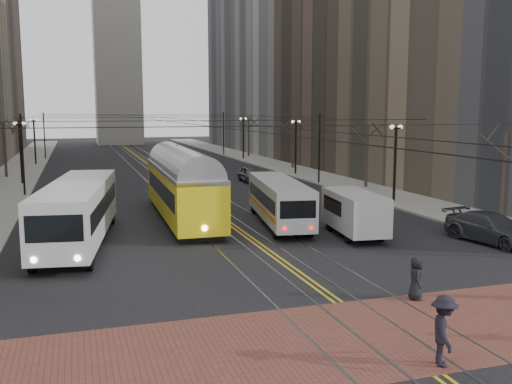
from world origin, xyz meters
TOP-DOWN VIEW (x-y plane):
  - ground at (0.00, 0.00)m, footprint 260.00×260.00m
  - sidewalk_left at (-15.00, 45.00)m, footprint 5.00×140.00m
  - sidewalk_right at (15.00, 45.00)m, footprint 5.00×140.00m
  - crosswalk_band at (0.00, -4.00)m, footprint 25.00×6.00m
  - streetcar_rails at (0.00, 45.00)m, footprint 4.80×130.00m
  - centre_lines at (0.00, 45.00)m, footprint 0.42×130.00m
  - building_right_mid at (25.50, 46.00)m, footprint 16.00×20.00m
  - building_right_far at (25.50, 86.00)m, footprint 16.00×20.00m
  - lamp_posts at (-0.00, 28.75)m, footprint 27.60×57.20m
  - street_trees at (0.00, 35.25)m, footprint 31.68×53.28m
  - trolley_wires at (0.00, 34.83)m, footprint 25.96×120.00m
  - transit_bus at (-8.84, 11.41)m, footprint 4.60×13.13m
  - streetcar at (-2.50, 16.64)m, footprint 3.16×15.00m
  - rear_bus at (2.83, 13.21)m, footprint 3.78×10.49m
  - cargo_van at (5.64, 8.78)m, footprint 2.76×5.70m
  - sedan_grey at (7.27, 33.40)m, footprint 1.86×4.54m
  - sedan_parked at (11.80, 5.18)m, footprint 3.06×5.65m
  - pedestrian_a at (2.85, -1.50)m, footprint 0.77×0.92m
  - pedestrian_d at (0.45, -6.50)m, footprint 1.19×1.46m

SIDE VIEW (x-z plane):
  - ground at x=0.00m, z-range 0.00..0.00m
  - streetcar_rails at x=0.00m, z-range 0.00..0.01m
  - crosswalk_band at x=0.00m, z-range 0.00..0.01m
  - centre_lines at x=0.00m, z-range 0.01..0.01m
  - sidewalk_left at x=-15.00m, z-range 0.00..0.15m
  - sidewalk_right at x=15.00m, z-range 0.00..0.15m
  - sedan_grey at x=7.27m, z-range 0.00..1.54m
  - sedan_parked at x=11.80m, z-range 0.00..1.55m
  - pedestrian_a at x=2.85m, z-range 0.01..1.62m
  - pedestrian_d at x=0.45m, z-range 0.01..1.98m
  - cargo_van at x=5.64m, z-range 0.00..2.43m
  - rear_bus at x=2.83m, z-range 0.00..2.68m
  - transit_bus at x=-8.84m, z-range 0.00..3.22m
  - streetcar at x=-2.50m, z-range 0.00..3.52m
  - street_trees at x=0.00m, z-range 0.00..5.60m
  - lamp_posts at x=0.00m, z-range 0.00..5.60m
  - trolley_wires at x=0.00m, z-range 0.47..7.07m
  - building_right_mid at x=25.50m, z-range 0.00..34.00m
  - building_right_far at x=25.50m, z-range 0.00..40.00m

